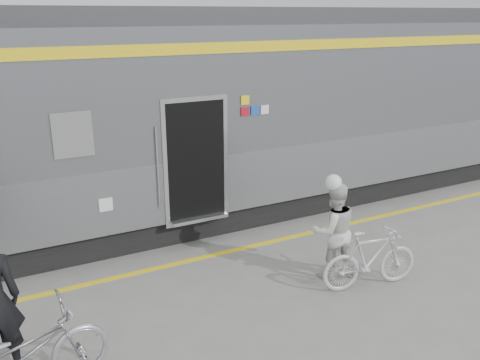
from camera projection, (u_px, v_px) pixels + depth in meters
ground at (256, 325)px, 6.83m from camera, size 90.00×90.00×0.00m
train at (47, 129)px, 8.89m from camera, size 24.00×3.17×4.10m
safety_strip at (194, 259)px, 8.64m from camera, size 24.00×0.12×0.01m
bicycle_left at (19, 357)px, 5.41m from camera, size 2.01×0.89×1.02m
woman at (333, 231)px, 7.89m from camera, size 0.85×0.71×1.55m
bicycle_right at (370, 259)px, 7.65m from camera, size 1.62×0.72×0.94m
helmet_woman at (337, 175)px, 7.61m from camera, size 0.25×0.25×0.25m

